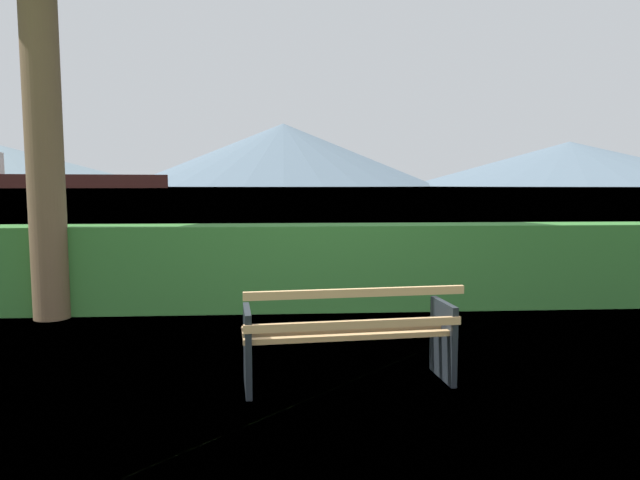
{
  "coord_description": "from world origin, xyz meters",
  "views": [
    {
      "loc": [
        -0.54,
        -4.59,
        1.68
      ],
      "look_at": [
        0.0,
        3.56,
        0.87
      ],
      "focal_mm": 31.49,
      "sensor_mm": 36.0,
      "label": 1
    }
  ],
  "objects": [
    {
      "name": "ground_plane",
      "position": [
        0.0,
        0.0,
        0.0
      ],
      "size": [
        1400.0,
        1400.0,
        0.0
      ],
      "primitive_type": "plane",
      "color": "#4C6B33"
    },
    {
      "name": "water_surface",
      "position": [
        0.0,
        307.44,
        0.0
      ],
      "size": [
        620.0,
        620.0,
        0.0
      ],
      "primitive_type": "plane",
      "color": "#6B8EA3",
      "rests_on": "ground_plane"
    },
    {
      "name": "park_bench",
      "position": [
        0.01,
        -0.06,
        0.43
      ],
      "size": [
        1.81,
        0.74,
        0.87
      ],
      "color": "tan",
      "rests_on": "ground_plane"
    },
    {
      "name": "hedge_row",
      "position": [
        0.0,
        2.9,
        0.57
      ],
      "size": [
        9.96,
        0.66,
        1.14
      ],
      "primitive_type": "cube",
      "color": "#387A33",
      "rests_on": "ground_plane"
    },
    {
      "name": "cargo_ship_large",
      "position": [
        -117.66,
        272.86,
        5.62
      ],
      "size": [
        105.29,
        36.06,
        20.12
      ],
      "color": "#471E19",
      "rests_on": "water_surface"
    },
    {
      "name": "distant_hills",
      "position": [
        12.17,
        556.22,
        25.33
      ],
      "size": [
        864.09,
        348.46,
        62.5
      ],
      "color": "slate",
      "rests_on": "ground_plane"
    }
  ]
}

